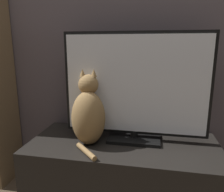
# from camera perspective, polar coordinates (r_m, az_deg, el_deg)

# --- Properties ---
(tv_stand) EXTENTS (1.12, 0.50, 0.43)m
(tv_stand) POSITION_cam_1_polar(r_m,az_deg,el_deg) (1.44, 2.83, -19.83)
(tv_stand) COLOR black
(tv_stand) RESTS_ON ground_plane
(tv) EXTENTS (0.85, 0.19, 0.65)m
(tv) POSITION_cam_1_polar(r_m,az_deg,el_deg) (1.28, 6.11, 2.02)
(tv) COLOR black
(tv) RESTS_ON tv_stand
(cat) EXTENTS (0.22, 0.31, 0.44)m
(cat) POSITION_cam_1_polar(r_m,az_deg,el_deg) (1.27, -6.16, -4.75)
(cat) COLOR #997547
(cat) RESTS_ON tv_stand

